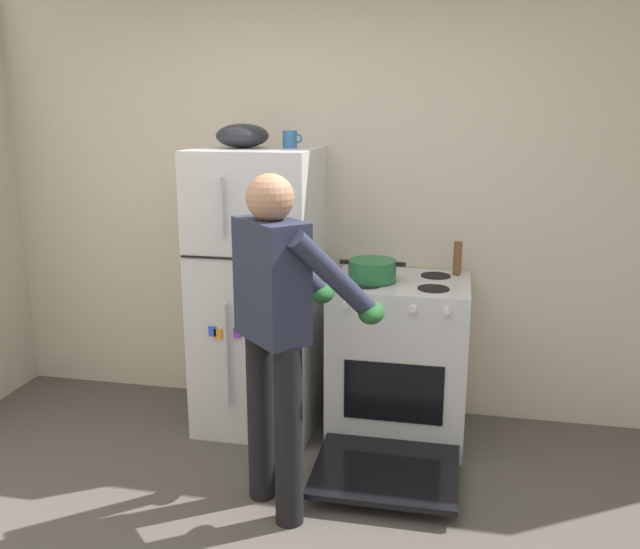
{
  "coord_description": "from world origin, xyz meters",
  "views": [
    {
      "loc": [
        0.75,
        -2.12,
        1.88
      ],
      "look_at": [
        0.03,
        1.32,
        1.0
      ],
      "focal_mm": 38.12,
      "sensor_mm": 36.0,
      "label": 1
    }
  ],
  "objects_px": {
    "red_pot": "(372,270)",
    "coffee_mug": "(290,139)",
    "refrigerator": "(260,290)",
    "mixing_bowl": "(242,136)",
    "stove_range": "(399,361)",
    "person_cook": "(280,316)",
    "pepper_mill": "(457,258)"
  },
  "relations": [
    {
      "from": "person_cook",
      "to": "coffee_mug",
      "type": "height_order",
      "value": "coffee_mug"
    },
    {
      "from": "red_pot",
      "to": "coffee_mug",
      "type": "relative_size",
      "value": 3.28
    },
    {
      "from": "red_pot",
      "to": "coffee_mug",
      "type": "distance_m",
      "value": 0.86
    },
    {
      "from": "pepper_mill",
      "to": "refrigerator",
      "type": "bearing_deg",
      "value": -169.95
    },
    {
      "from": "red_pot",
      "to": "coffee_mug",
      "type": "bearing_deg",
      "value": 168.41
    },
    {
      "from": "mixing_bowl",
      "to": "coffee_mug",
      "type": "bearing_deg",
      "value": 10.78
    },
    {
      "from": "stove_range",
      "to": "person_cook",
      "type": "xyz_separation_m",
      "value": [
        -0.47,
        -0.86,
        0.5
      ]
    },
    {
      "from": "stove_range",
      "to": "person_cook",
      "type": "height_order",
      "value": "person_cook"
    },
    {
      "from": "coffee_mug",
      "to": "pepper_mill",
      "type": "relative_size",
      "value": 0.59
    },
    {
      "from": "refrigerator",
      "to": "mixing_bowl",
      "type": "relative_size",
      "value": 5.56
    },
    {
      "from": "coffee_mug",
      "to": "red_pot",
      "type": "bearing_deg",
      "value": -11.59
    },
    {
      "from": "pepper_mill",
      "to": "mixing_bowl",
      "type": "height_order",
      "value": "mixing_bowl"
    },
    {
      "from": "stove_range",
      "to": "red_pot",
      "type": "bearing_deg",
      "value": -168.72
    },
    {
      "from": "stove_range",
      "to": "red_pot",
      "type": "distance_m",
      "value": 0.56
    },
    {
      "from": "coffee_mug",
      "to": "pepper_mill",
      "type": "height_order",
      "value": "coffee_mug"
    },
    {
      "from": "person_cook",
      "to": "mixing_bowl",
      "type": "relative_size",
      "value": 5.4
    },
    {
      "from": "person_cook",
      "to": "pepper_mill",
      "type": "height_order",
      "value": "person_cook"
    },
    {
      "from": "stove_range",
      "to": "mixing_bowl",
      "type": "height_order",
      "value": "mixing_bowl"
    },
    {
      "from": "stove_range",
      "to": "person_cook",
      "type": "relative_size",
      "value": 0.77
    },
    {
      "from": "pepper_mill",
      "to": "coffee_mug",
      "type": "bearing_deg",
      "value": -171.01
    },
    {
      "from": "refrigerator",
      "to": "coffee_mug",
      "type": "height_order",
      "value": "coffee_mug"
    },
    {
      "from": "person_cook",
      "to": "mixing_bowl",
      "type": "bearing_deg",
      "value": 116.68
    },
    {
      "from": "coffee_mug",
      "to": "pepper_mill",
      "type": "bearing_deg",
      "value": 8.99
    },
    {
      "from": "refrigerator",
      "to": "red_pot",
      "type": "xyz_separation_m",
      "value": [
        0.67,
        -0.05,
        0.17
      ]
    },
    {
      "from": "refrigerator",
      "to": "pepper_mill",
      "type": "distance_m",
      "value": 1.17
    },
    {
      "from": "mixing_bowl",
      "to": "red_pot",
      "type": "bearing_deg",
      "value": -3.81
    },
    {
      "from": "stove_range",
      "to": "pepper_mill",
      "type": "distance_m",
      "value": 0.68
    },
    {
      "from": "red_pot",
      "to": "pepper_mill",
      "type": "xyz_separation_m",
      "value": [
        0.46,
        0.25,
        0.04
      ]
    },
    {
      "from": "refrigerator",
      "to": "red_pot",
      "type": "distance_m",
      "value": 0.69
    },
    {
      "from": "refrigerator",
      "to": "person_cook",
      "type": "distance_m",
      "value": 0.96
    },
    {
      "from": "pepper_mill",
      "to": "mixing_bowl",
      "type": "distance_m",
      "value": 1.41
    },
    {
      "from": "person_cook",
      "to": "pepper_mill",
      "type": "xyz_separation_m",
      "value": [
        0.77,
        1.08,
        0.07
      ]
    }
  ]
}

